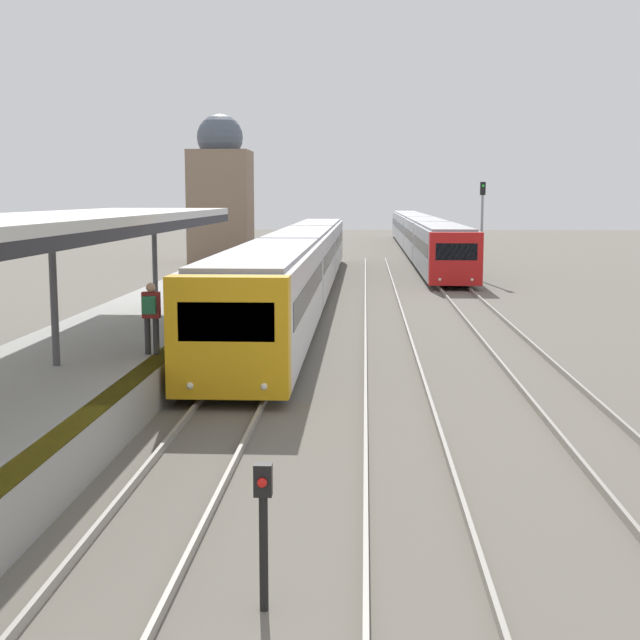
# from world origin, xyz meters

# --- Properties ---
(platform_canopy) EXTENTS (4.00, 23.12, 3.24)m
(platform_canopy) POSITION_xyz_m (-3.68, 14.08, 4.08)
(platform_canopy) COLOR beige
(platform_canopy) RESTS_ON station_platform
(person_on_platform) EXTENTS (0.40, 0.40, 1.66)m
(person_on_platform) POSITION_xyz_m (-1.98, 15.52, 1.95)
(person_on_platform) COLOR #2D2D33
(person_on_platform) RESTS_ON station_platform
(train_near) EXTENTS (2.67, 44.99, 3.02)m
(train_near) POSITION_xyz_m (0.00, 36.47, 1.68)
(train_near) COLOR gold
(train_near) RESTS_ON ground_plane
(train_far) EXTENTS (2.62, 59.81, 2.98)m
(train_far) POSITION_xyz_m (7.36, 68.83, 1.66)
(train_far) COLOR red
(train_far) RESTS_ON ground_plane
(signal_post_near) EXTENTS (0.20, 0.21, 1.69)m
(signal_post_near) POSITION_xyz_m (1.83, 4.81, 1.05)
(signal_post_near) COLOR black
(signal_post_near) RESTS_ON ground_plane
(signal_mast_far) EXTENTS (0.28, 0.29, 5.37)m
(signal_mast_far) POSITION_xyz_m (9.24, 44.23, 3.35)
(signal_mast_far) COLOR gray
(signal_mast_far) RESTS_ON ground_plane
(distant_domed_building) EXTENTS (4.16, 4.16, 10.26)m
(distant_domed_building) POSITION_xyz_m (-7.19, 57.93, 4.82)
(distant_domed_building) COLOR #89705B
(distant_domed_building) RESTS_ON ground_plane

